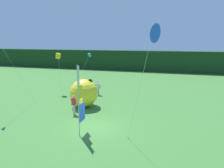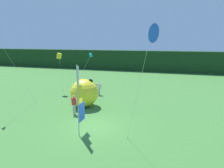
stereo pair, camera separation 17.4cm
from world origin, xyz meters
name	(u,v)px [view 1 (the left image)]	position (x,y,z in m)	size (l,w,h in m)	color
ground_plane	(93,128)	(0.00, 0.00, 0.00)	(120.00, 120.00, 0.00)	#3D7533
distant_treeline	(144,61)	(0.00, 29.89, 2.08)	(80.00, 2.40, 4.16)	#193819
banner_flag	(80,102)	(-0.42, -1.17, 2.29)	(0.06, 1.03, 4.79)	#B7B7BC
person_near_banner	(74,104)	(-2.57, 2.16, 0.91)	(0.55, 0.48, 1.70)	#B7B2A3
person_mid_field	(98,88)	(-2.74, 8.88, 0.85)	(0.55, 0.48, 1.59)	#B7B2A3
inflatable_balloon	(84,93)	(-2.60, 4.42, 1.35)	(2.67, 2.67, 2.71)	yellow
kite_yellow_box_0	(58,56)	(-7.75, 8.85, 4.43)	(0.81, 1.57, 4.80)	brown
kite_blue_delta_2	(152,33)	(4.34, -3.64, 6.59)	(1.93, 3.18, 7.06)	brown
kite_cyan_box_3	(89,55)	(-6.42, 15.55, 4.10)	(1.18, 4.12, 4.44)	brown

